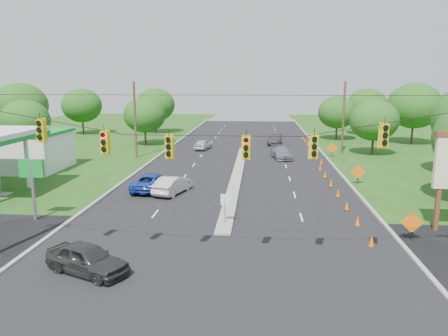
{
  "coord_description": "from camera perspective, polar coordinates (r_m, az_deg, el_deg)",
  "views": [
    {
      "loc": [
        2.08,
        -20.37,
        9.0
      ],
      "look_at": [
        -0.43,
        10.62,
        2.8
      ],
      "focal_mm": 35.0,
      "sensor_mm": 36.0,
      "label": 1
    }
  ],
  "objects": [
    {
      "name": "cone_0",
      "position": [
        25.7,
        18.71,
        -9.01
      ],
      "size": [
        0.32,
        0.32,
        0.7
      ],
      "primitive_type": "cone",
      "color": "#FF5C06",
      "rests_on": "ground"
    },
    {
      "name": "dark_car_receding",
      "position": [
        63.8,
        6.63,
        3.81
      ],
      "size": [
        2.29,
        5.03,
        1.6
      ],
      "primitive_type": "imported",
      "rotation": [
        0.0,
        0.0,
        -0.13
      ],
      "color": "#282626",
      "rests_on": "ground"
    },
    {
      "name": "signal_span",
      "position": [
        19.9,
        -1.61,
        -0.41
      ],
      "size": [
        25.6,
        0.32,
        9.0
      ],
      "color": "#422D1C",
      "rests_on": "ground"
    },
    {
      "name": "cone_8",
      "position": [
        52.55,
        12.09,
        1.55
      ],
      "size": [
        0.32,
        0.32,
        0.7
      ],
      "primitive_type": "cone",
      "color": "#FF5C06",
      "rests_on": "ground"
    },
    {
      "name": "curb_right",
      "position": [
        51.8,
        13.47,
        0.96
      ],
      "size": [
        0.25,
        110.0,
        0.16
      ],
      "primitive_type": "cube",
      "color": "gray",
      "rests_on": "ground"
    },
    {
      "name": "silver_car_oncoming",
      "position": [
        58.58,
        -2.76,
        3.1
      ],
      "size": [
        2.3,
        4.23,
        1.36
      ],
      "primitive_type": "imported",
      "rotation": [
        0.0,
        0.0,
        2.96
      ],
      "color": "#B9B9B9",
      "rests_on": "ground"
    },
    {
      "name": "work_sign_0",
      "position": [
        27.07,
        23.36,
        -6.67
      ],
      "size": [
        1.27,
        0.58,
        1.37
      ],
      "color": "black",
      "rests_on": "ground"
    },
    {
      "name": "cone_4",
      "position": [
        38.87,
        13.81,
        -1.91
      ],
      "size": [
        0.32,
        0.32,
        0.7
      ],
      "primitive_type": "cone",
      "color": "#FF5C06",
      "rests_on": "ground"
    },
    {
      "name": "cross_street",
      "position": [
        22.37,
        -1.12,
        -12.45
      ],
      "size": [
        160.0,
        14.0,
        0.02
      ],
      "primitive_type": "cube",
      "color": "black",
      "rests_on": "ground"
    },
    {
      "name": "tree_10",
      "position": [
        68.09,
        23.61,
        7.46
      ],
      "size": [
        7.56,
        7.56,
        8.82
      ],
      "color": "black",
      "rests_on": "ground"
    },
    {
      "name": "cone_1",
      "position": [
        28.92,
        17.06,
        -6.64
      ],
      "size": [
        0.32,
        0.32,
        0.7
      ],
      "primitive_type": "cone",
      "color": "#FF5C06",
      "rests_on": "ground"
    },
    {
      "name": "cone_9",
      "position": [
        55.98,
        11.64,
        2.15
      ],
      "size": [
        0.32,
        0.32,
        0.7
      ],
      "primitive_type": "cone",
      "color": "#FF5C06",
      "rests_on": "ground"
    },
    {
      "name": "cone_13",
      "position": [
        69.76,
        10.27,
        3.97
      ],
      "size": [
        0.32,
        0.32,
        0.7
      ],
      "primitive_type": "cone",
      "color": "#FF5C06",
      "rests_on": "ground"
    },
    {
      "name": "cone_12",
      "position": [
        66.3,
        10.56,
        3.59
      ],
      "size": [
        0.32,
        0.32,
        0.7
      ],
      "primitive_type": "cone",
      "color": "#FF5C06",
      "rests_on": "ground"
    },
    {
      "name": "work_sign_1",
      "position": [
        40.14,
        17.08,
        -0.59
      ],
      "size": [
        1.27,
        0.58,
        1.37
      ],
      "color": "black",
      "rests_on": "ground"
    },
    {
      "name": "median",
      "position": [
        42.39,
        1.71,
        -0.99
      ],
      "size": [
        1.0,
        34.0,
        0.18
      ],
      "primitive_type": "cube",
      "color": "gray",
      "rests_on": "ground"
    },
    {
      "name": "cone_6",
      "position": [
        45.64,
        12.45,
        0.08
      ],
      "size": [
        0.32,
        0.32,
        0.7
      ],
      "primitive_type": "cone",
      "color": "#FF5C06",
      "rests_on": "ground"
    },
    {
      "name": "tree_12",
      "position": [
        69.56,
        14.6,
        7.07
      ],
      "size": [
        5.88,
        5.88,
        6.86
      ],
      "color": "black",
      "rests_on": "ground"
    },
    {
      "name": "cone_3",
      "position": [
        35.52,
        14.69,
        -3.2
      ],
      "size": [
        0.32,
        0.32,
        0.7
      ],
      "primitive_type": "cone",
      "color": "#FF5C06",
      "rests_on": "ground"
    },
    {
      "name": "median_sign",
      "position": [
        27.51,
        0.12,
        -4.63
      ],
      "size": [
        0.55,
        0.06,
        2.05
      ],
      "color": "gray",
      "rests_on": "ground"
    },
    {
      "name": "tree_9",
      "position": [
        56.32,
        19.03,
        5.91
      ],
      "size": [
        5.88,
        5.88,
        6.86
      ],
      "color": "black",
      "rests_on": "ground"
    },
    {
      "name": "cone_7",
      "position": [
        49.13,
        12.6,
        0.86
      ],
      "size": [
        0.32,
        0.32,
        0.7
      ],
      "primitive_type": "cone",
      "color": "#FF5C06",
      "rests_on": "ground"
    },
    {
      "name": "cone_11",
      "position": [
        62.85,
        10.88,
        3.16
      ],
      "size": [
        0.32,
        0.32,
        0.7
      ],
      "primitive_type": "cone",
      "color": "#FF5C06",
      "rests_on": "ground"
    },
    {
      "name": "tree_4",
      "position": [
        78.48,
        -18.09,
        7.77
      ],
      "size": [
        6.72,
        6.72,
        7.84
      ],
      "color": "black",
      "rests_on": "ground"
    },
    {
      "name": "tree_11",
      "position": [
        77.58,
        18.15,
        7.73
      ],
      "size": [
        6.72,
        6.72,
        7.84
      ],
      "color": "black",
      "rests_on": "ground"
    },
    {
      "name": "cone_2",
      "position": [
        32.2,
        15.75,
        -4.74
      ],
      "size": [
        0.32,
        0.32,
        0.7
      ],
      "primitive_type": "cone",
      "color": "#FF5C06",
      "rests_on": "ground"
    },
    {
      "name": "utility_pole_far_right",
      "position": [
        56.53,
        15.33,
        6.31
      ],
      "size": [
        0.28,
        0.28,
        9.0
      ],
      "primitive_type": "cylinder",
      "color": "#422D1C",
      "rests_on": "ground"
    },
    {
      "name": "cone_5",
      "position": [
        42.25,
        13.07,
        -0.84
      ],
      "size": [
        0.32,
        0.32,
        0.7
      ],
      "primitive_type": "cone",
      "color": "#FF5C06",
      "rests_on": "ground"
    },
    {
      "name": "black_sedan",
      "position": [
        22.06,
        -17.44,
        -11.27
      ],
      "size": [
        4.65,
        3.38,
        1.47
      ],
      "primitive_type": "imported",
      "rotation": [
        0.0,
        0.0,
        1.14
      ],
      "color": "#2A2A2A",
      "rests_on": "ground"
    },
    {
      "name": "cone_10",
      "position": [
        59.41,
        11.24,
        2.69
      ],
      "size": [
        0.32,
        0.32,
        0.7
      ],
      "primitive_type": "cone",
      "color": "#FF5C06",
      "rests_on": "ground"
    },
    {
      "name": "silver_car_far",
      "position": [
        52.02,
        7.53,
        1.99
      ],
      "size": [
        2.72,
        5.03,
        1.38
      ],
      "primitive_type": "imported",
      "rotation": [
        0.0,
        0.0,
        0.17
      ],
      "color": "slate",
      "rests_on": "ground"
    },
    {
      "name": "ground",
      "position": [
        22.37,
        -1.12,
        -12.45
      ],
      "size": [
        160.0,
        160.0,
        0.0
      ],
      "primitive_type": "plane",
      "color": "black",
      "rests_on": "ground"
    },
    {
      "name": "tree_5",
      "position": [
        62.65,
        -10.33,
        6.82
      ],
      "size": [
        5.88,
        5.88,
        6.86
      ],
      "color": "black",
      "rests_on": "ground"
    },
    {
      "name": "work_sign_2",
      "position": [
        53.68,
        13.94,
        2.47
      ],
      "size": [
        1.27,
        0.58,
        1.37
      ],
      "color": "black",
      "rests_on": "ground"
    },
    {
      "name": "tree_3",
      "position": [
        69.41,
        -25.01,
        7.4
      ],
      "size": [
        7.56,
        7.56,
        8.82
      ],
      "color": "black",
      "rests_on": "ground"
    },
    {
      "name": "tree_2",
      "position": [
        57.86,
        -24.55,
        5.64
      ],
      "size": [
        5.88,
        5.88,
        6.86
      ],
      "color": "black",
      "rests_on": "ground"
    },
    {
      "name": "curb_left",
      "position": [
        52.6,
        -8.83,
        1.29
      ],
      "size": [
        0.25,
        110.0,
        0.16
      ],
      "primitive_type": "cube",
      "color": "gray",
      "rests_on": "ground"
    },
    {
      "name": "utility_pole_far_left",
      "position": [
        52.63,
        -11.54,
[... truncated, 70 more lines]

